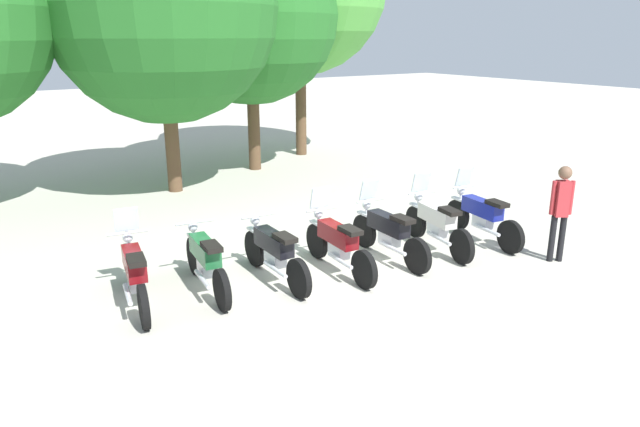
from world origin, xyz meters
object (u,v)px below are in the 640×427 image
motorcycle_1 (206,260)px  motorcycle_3 (338,243)px  motorcycle_5 (437,223)px  tree_2 (250,15)px  motorcycle_2 (274,252)px  motorcycle_6 (482,215)px  motorcycle_4 (388,232)px  person_0 (561,206)px  tree_1 (162,7)px  motorcycle_0 (135,272)px

motorcycle_1 → motorcycle_3: 2.25m
motorcycle_5 → tree_2: 8.98m
motorcycle_2 → motorcycle_6: bearing=-95.6°
motorcycle_3 → motorcycle_4: bearing=-87.5°
motorcycle_6 → motorcycle_2: bearing=91.1°
motorcycle_1 → motorcycle_2: bearing=-96.9°
person_0 → tree_2: bearing=38.9°
motorcycle_2 → motorcycle_6: motorcycle_6 is taller
motorcycle_5 → tree_1: tree_1 is taller
motorcycle_3 → motorcycle_6: same height
motorcycle_0 → motorcycle_4: (4.37, -0.64, 0.00)m
motorcycle_1 → person_0: person_0 is taller
motorcycle_0 → motorcycle_2: bearing=-89.7°
motorcycle_0 → motorcycle_6: 6.62m
motorcycle_6 → motorcycle_4: bearing=91.7°
motorcycle_0 → person_0: (6.83, -2.39, 0.52)m
motorcycle_0 → tree_2: 10.11m
motorcycle_0 → motorcycle_1: (1.09, -0.09, -0.01)m
motorcycle_4 → tree_2: bearing=-7.8°
tree_1 → person_0: bearing=-64.9°
motorcycle_3 → person_0: (3.55, -1.78, 0.52)m
motorcycle_4 → person_0: 3.06m
motorcycle_0 → motorcycle_3: (3.28, -0.61, 0.00)m
motorcycle_1 → tree_1: (1.74, 6.25, 4.06)m
motorcycle_1 → motorcycle_6: size_ratio=1.00×
motorcycle_0 → motorcycle_5: size_ratio=1.00×
motorcycle_3 → tree_1: bearing=7.7°
motorcycle_2 → tree_2: tree_2 is taller
motorcycle_2 → motorcycle_4: bearing=-96.2°
motorcycle_3 → tree_2: bearing=-13.5°
tree_2 → motorcycle_1: bearing=-122.3°
tree_1 → tree_2: size_ratio=1.06×
tree_2 → motorcycle_6: bearing=-84.5°
motorcycle_2 → tree_2: (3.58, 7.67, 3.95)m
person_0 → tree_2: 10.35m
motorcycle_4 → person_0: (2.46, -1.75, 0.52)m
motorcycle_0 → motorcycle_6: (6.56, -0.88, 0.00)m
tree_1 → tree_2: tree_1 is taller
motorcycle_5 → motorcycle_0: bearing=93.3°
motorcycle_2 → tree_2: bearing=-23.8°
motorcycle_0 → person_0: bearing=-99.8°
motorcycle_4 → motorcycle_1: bearing=82.7°
motorcycle_0 → motorcycle_4: same height
motorcycle_4 → motorcycle_6: 2.21m
tree_2 → motorcycle_2: bearing=-115.1°
motorcycle_2 → person_0: 5.10m
motorcycle_2 → motorcycle_5: size_ratio=1.01×
motorcycle_0 → motorcycle_4: size_ratio=0.99×
motorcycle_1 → motorcycle_4: (3.28, -0.55, 0.01)m
motorcycle_3 → motorcycle_5: same height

